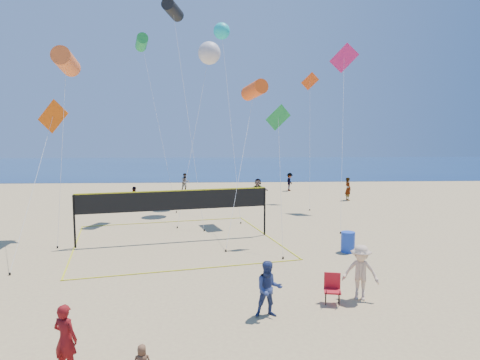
{
  "coord_description": "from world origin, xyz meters",
  "views": [
    {
      "loc": [
        0.59,
        -11.21,
        5.53
      ],
      "look_at": [
        1.25,
        2.0,
        4.09
      ],
      "focal_mm": 32.0,
      "sensor_mm": 36.0,
      "label": 1
    }
  ],
  "objects_px": {
    "camp_chair": "(332,287)",
    "volleyball_net": "(175,206)",
    "woman": "(65,339)",
    "trash_barrel": "(348,242)"
  },
  "relations": [
    {
      "from": "woman",
      "to": "volleyball_net",
      "type": "relative_size",
      "value": 0.14
    },
    {
      "from": "camp_chair",
      "to": "volleyball_net",
      "type": "relative_size",
      "value": 0.09
    },
    {
      "from": "volleyball_net",
      "to": "trash_barrel",
      "type": "bearing_deg",
      "value": -29.64
    },
    {
      "from": "camp_chair",
      "to": "volleyball_net",
      "type": "bearing_deg",
      "value": 136.77
    },
    {
      "from": "woman",
      "to": "trash_barrel",
      "type": "distance_m",
      "value": 13.64
    },
    {
      "from": "trash_barrel",
      "to": "volleyball_net",
      "type": "relative_size",
      "value": 0.08
    },
    {
      "from": "camp_chair",
      "to": "volleyball_net",
      "type": "height_order",
      "value": "volleyball_net"
    },
    {
      "from": "camp_chair",
      "to": "trash_barrel",
      "type": "bearing_deg",
      "value": 80.22
    },
    {
      "from": "woman",
      "to": "trash_barrel",
      "type": "xyz_separation_m",
      "value": [
        9.56,
        9.72,
        -0.35
      ]
    },
    {
      "from": "trash_barrel",
      "to": "woman",
      "type": "bearing_deg",
      "value": -134.54
    }
  ]
}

